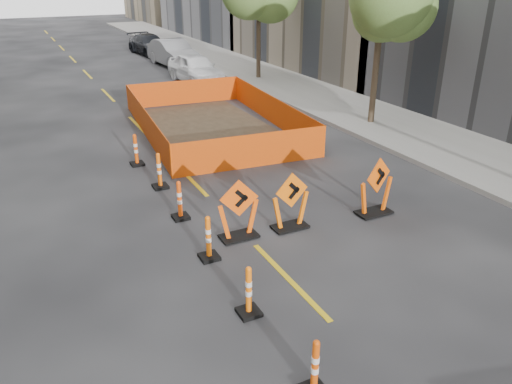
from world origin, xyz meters
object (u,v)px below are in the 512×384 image
channelizer_3 (315,367)px  parked_car_mid (173,53)px  channelizer_4 (249,291)px  channelizer_8 (136,150)px  channelizer_7 (159,171)px  channelizer_5 (208,238)px  channelizer_6 (180,200)px  chevron_sign_center (291,201)px  parked_car_far (149,44)px  chevron_sign_left (238,209)px  parked_car_near (195,68)px  chevron_sign_right (376,186)px

channelizer_3 → parked_car_mid: size_ratio=0.20×
channelizer_4 → channelizer_8: size_ratio=0.98×
channelizer_7 → channelizer_8: channelizer_7 is taller
channelizer_5 → channelizer_6: 2.10m
chevron_sign_center → parked_car_far: bearing=78.1°
channelizer_4 → chevron_sign_left: size_ratio=0.68×
channelizer_5 → channelizer_6: size_ratio=1.01×
channelizer_8 → chevron_sign_center: 6.29m
channelizer_7 → parked_car_near: size_ratio=0.23×
channelizer_6 → parked_car_far: bearing=76.1°
chevron_sign_right → parked_car_far: 28.27m
channelizer_6 → chevron_sign_center: size_ratio=0.70×
parked_car_mid → parked_car_far: 5.51m
chevron_sign_right → parked_car_near: bearing=69.0°
channelizer_6 → parked_car_near: size_ratio=0.22×
channelizer_7 → parked_car_far: parked_car_far is taller
channelizer_4 → parked_car_near: parked_car_near is taller
chevron_sign_center → parked_car_mid: parked_car_mid is taller
parked_car_mid → channelizer_5: bearing=-110.4°
channelizer_4 → chevron_sign_center: bearing=47.4°
channelizer_6 → chevron_sign_right: (4.51, -1.97, 0.26)m
channelizer_7 → chevron_sign_left: 3.74m
channelizer_3 → chevron_sign_left: bearing=78.5°
chevron_sign_center → channelizer_4: bearing=-135.7°
parked_car_far → channelizer_4: bearing=-108.6°
channelizer_3 → channelizer_8: bearing=89.8°
channelizer_6 → channelizer_7: channelizer_7 is taller
channelizer_6 → parked_car_far: size_ratio=0.21×
channelizer_3 → parked_car_far: bearing=78.6°
chevron_sign_center → parked_car_mid: 22.82m
chevron_sign_right → chevron_sign_center: bearing=156.9°
channelizer_7 → chevron_sign_center: size_ratio=0.73×
channelizer_5 → chevron_sign_center: bearing=10.7°
channelizer_8 → chevron_sign_left: size_ratio=0.70×
channelizer_4 → channelizer_8: bearing=89.4°
channelizer_6 → chevron_sign_left: size_ratio=0.69×
channelizer_8 → chevron_sign_left: 5.83m
chevron_sign_center → parked_car_far: 28.23m
channelizer_8 → parked_car_near: (6.11, 11.14, 0.26)m
channelizer_7 → chevron_sign_left: chevron_sign_left is taller
channelizer_3 → chevron_sign_left: size_ratio=0.66×
channelizer_7 → parked_car_near: bearing=65.7°
channelizer_6 → chevron_sign_center: (2.20, -1.67, 0.22)m
channelizer_5 → chevron_sign_center: 2.32m
parked_car_near → channelizer_3: bearing=-109.1°
parked_car_near → chevron_sign_center: bearing=-106.1°
channelizer_4 → channelizer_6: 4.20m
channelizer_6 → parked_car_near: 16.50m
channelizer_5 → chevron_sign_left: 1.13m
channelizer_3 → parked_car_far: (6.59, 32.53, 0.20)m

